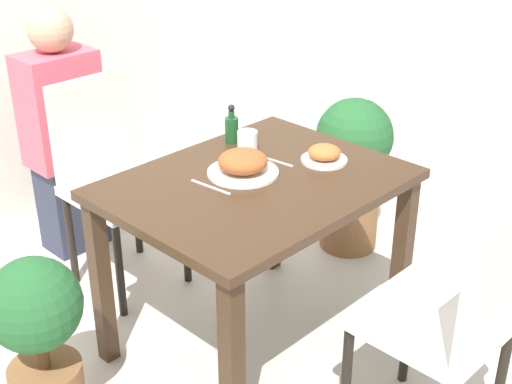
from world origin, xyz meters
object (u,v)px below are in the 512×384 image
Objects in this scene: side_plate at (324,155)px; drink_cup at (247,142)px; chair_near at (457,313)px; potted_plant_right at (353,164)px; person_figure at (64,135)px; food_plate at (243,164)px; chair_far at (112,171)px; potted_plant_left at (39,336)px; sauce_bottle at (232,128)px.

drink_cup is at bearing 118.29° from side_plate.
chair_near is 0.80m from side_plate.
person_figure reaches higher than potted_plant_right.
side_plate is at bearing -25.62° from food_plate.
chair_far is 1.42× the size of potted_plant_left.
potted_plant_right is 1.35m from person_figure.
potted_plant_right is (1.67, 0.01, 0.07)m from potted_plant_left.
sauce_bottle is 0.21× the size of potted_plant_right.
sauce_bottle is at bearing -96.90° from chair_near.
person_figure is (-0.36, 1.25, -0.17)m from side_plate.
chair_near is at bearing -87.09° from food_plate.
sauce_bottle reaches higher than side_plate.
chair_far is 5.26× the size of side_plate.
potted_plant_left is (-0.85, 1.00, -0.16)m from chair_near.
side_plate is 1.10× the size of sauce_bottle.
chair_far is at bearing 39.33° from potted_plant_left.
potted_plant_left is 1.67m from potted_plant_right.
potted_plant_left is at bearing -140.67° from chair_far.
person_figure is at bearing 102.30° from drink_cup.
drink_cup is 0.08× the size of person_figure.
sauce_bottle reaches higher than food_plate.
person_figure reaches higher than drink_cup.
sauce_bottle is (0.13, 1.11, 0.26)m from chair_near.
person_figure is at bearing 105.85° from sauce_bottle.
chair_near is at bearing -129.04° from potted_plant_right.
sauce_bottle is at bearing -61.91° from chair_far.
chair_near is 0.90m from food_plate.
potted_plant_left is at bearing 166.06° from side_plate.
potted_plant_left is (-0.80, 0.13, -0.39)m from food_plate.
sauce_bottle reaches higher than potted_plant_right.
potted_plant_right is (0.69, -0.10, -0.34)m from sauce_bottle.
chair_far is at bearing 148.32° from potted_plant_right.
chair_near is 10.46× the size of drink_cup.
sauce_bottle is 0.77m from potted_plant_right.
chair_near is 1.00× the size of chair_far.
potted_plant_right is at bearing 1.48° from drink_cup.
chair_far is 1.11m from potted_plant_right.
side_plate is 1.19m from potted_plant_left.
drink_cup is (0.10, 0.99, 0.24)m from chair_near.
chair_near reaches higher than sauce_bottle.
drink_cup is (-0.14, 0.26, 0.02)m from side_plate.
person_figure is (-0.11, 1.98, 0.05)m from chair_near.
chair_far is 0.69m from drink_cup.
food_plate is 0.30m from sauce_bottle.
sauce_bottle is (-0.11, 0.38, 0.03)m from side_plate.
drink_cup is at bearing 40.31° from food_plate.
chair_far is 0.60m from sauce_bottle.
chair_far is 0.39m from person_figure.
chair_near reaches higher than food_plate.
chair_near is 5.80× the size of sauce_bottle.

